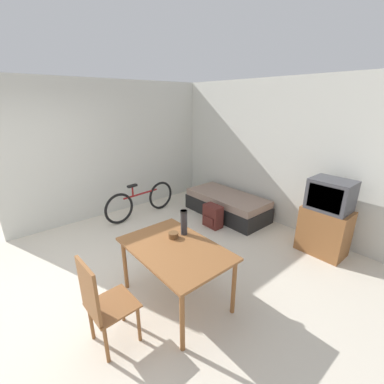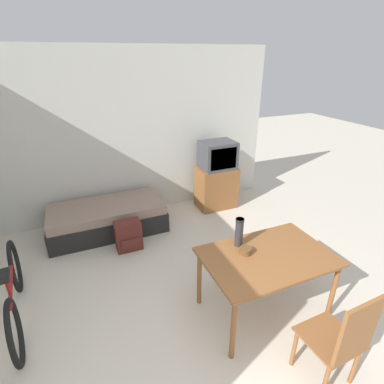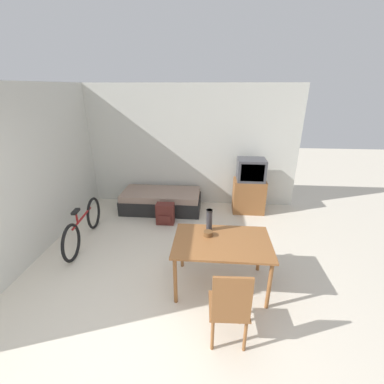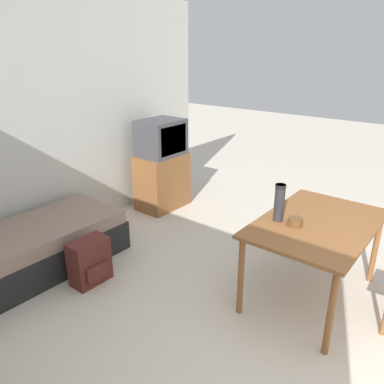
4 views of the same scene
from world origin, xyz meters
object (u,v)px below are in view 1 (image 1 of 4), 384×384
object	(u,v)px
daybed	(227,205)
thermos_flask	(184,221)
tv	(326,219)
mate_bowl	(173,235)
backpack	(213,216)
bicycle	(141,201)
dining_table	(175,253)
wooden_chair	(101,301)

from	to	relation	value
daybed	thermos_flask	distance (m)	2.41
tv	mate_bowl	distance (m)	2.45
backpack	bicycle	bearing A→B (deg)	-149.64
daybed	mate_bowl	world-z (taller)	mate_bowl
tv	daybed	bearing A→B (deg)	-177.35
dining_table	wooden_chair	world-z (taller)	wooden_chair
wooden_chair	mate_bowl	distance (m)	1.08
wooden_chair	backpack	world-z (taller)	wooden_chair
mate_bowl	wooden_chair	bearing A→B (deg)	-76.29
daybed	backpack	size ratio (longest dim) A/B	4.02
wooden_chair	mate_bowl	world-z (taller)	wooden_chair
tv	dining_table	bearing A→B (deg)	-105.62
daybed	mate_bowl	size ratio (longest dim) A/B	14.47
thermos_flask	backpack	xyz separation A→B (m)	(-0.91, 1.42, -0.69)
dining_table	thermos_flask	world-z (taller)	thermos_flask
backpack	wooden_chair	bearing A→B (deg)	-66.26
dining_table	backpack	size ratio (longest dim) A/B	2.95
wooden_chair	thermos_flask	distance (m)	1.26
daybed	wooden_chair	distance (m)	3.50
bicycle	thermos_flask	world-z (taller)	thermos_flask
dining_table	wooden_chair	distance (m)	0.92
daybed	thermos_flask	size ratio (longest dim) A/B	5.51
tv	dining_table	world-z (taller)	tv
dining_table	mate_bowl	xyz separation A→B (m)	(-0.19, 0.12, 0.11)
wooden_chair	mate_bowl	bearing A→B (deg)	103.71
mate_bowl	thermos_flask	bearing A→B (deg)	86.50
daybed	backpack	distance (m)	0.65
mate_bowl	backpack	distance (m)	1.90
thermos_flask	mate_bowl	xyz separation A→B (m)	(-0.01, -0.16, -0.14)
tv	thermos_flask	distance (m)	2.31
thermos_flask	mate_bowl	distance (m)	0.21
daybed	dining_table	size ratio (longest dim) A/B	1.36
bicycle	mate_bowl	world-z (taller)	mate_bowl
wooden_chair	mate_bowl	size ratio (longest dim) A/B	8.20
wooden_chair	backpack	distance (m)	2.87
tv	wooden_chair	size ratio (longest dim) A/B	1.22
thermos_flask	wooden_chair	bearing A→B (deg)	-78.50
daybed	thermos_flask	world-z (taller)	thermos_flask
wooden_chair	bicycle	size ratio (longest dim) A/B	0.60
bicycle	mate_bowl	size ratio (longest dim) A/B	13.64
tv	thermos_flask	world-z (taller)	tv
bicycle	mate_bowl	bearing A→B (deg)	-19.66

